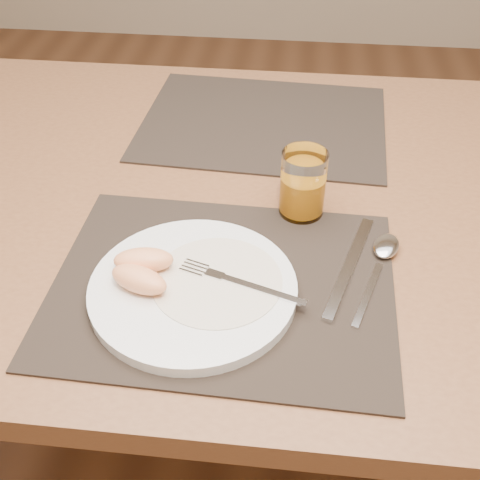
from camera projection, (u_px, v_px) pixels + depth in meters
name	position (u px, v px, depth m)	size (l,w,h in m)	color
ground	(251.00, 445.00, 1.45)	(5.00, 5.00, 0.00)	brown
table	(255.00, 231.00, 1.02)	(1.40, 0.90, 0.75)	brown
placemat_near	(223.00, 285.00, 0.80)	(0.45, 0.35, 0.00)	black
placemat_far	(264.00, 122.00, 1.13)	(0.45, 0.35, 0.00)	black
plate	(193.00, 289.00, 0.78)	(0.27, 0.27, 0.02)	white
plate_dressing	(217.00, 280.00, 0.78)	(0.17, 0.17, 0.00)	white
fork	(231.00, 280.00, 0.78)	(0.17, 0.07, 0.00)	silver
knife	(346.00, 275.00, 0.81)	(0.08, 0.22, 0.01)	silver
spoon	(384.00, 253.00, 0.84)	(0.08, 0.19, 0.01)	silver
juice_glass	(303.00, 186.00, 0.89)	(0.07, 0.07, 0.10)	white
grapefruit_wedges	(141.00, 270.00, 0.77)	(0.09, 0.09, 0.03)	#FFA568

